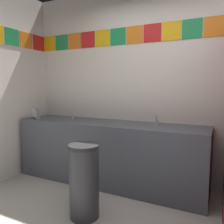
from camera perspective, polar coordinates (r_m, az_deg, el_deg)
The scene contains 6 objects.
wall_back at distance 3.10m, azimuth 16.76°, elevation 6.67°, with size 4.49×0.09×2.71m.
vanity_counter at distance 3.18m, azimuth -1.09°, elevation -10.02°, with size 2.62×0.61×0.84m.
faucet_left at distance 3.50m, azimuth -10.00°, elevation -0.80°, with size 0.04×0.10×0.14m.
faucet_right at distance 2.93m, azimuth 11.16°, elevation -2.20°, with size 0.04×0.10×0.14m.
soap_dispenser at distance 3.59m, azimuth -18.51°, elevation -0.44°, with size 0.09×0.09×0.16m.
trash_bin at distance 2.42m, azimuth -6.98°, elevation -16.76°, with size 0.31×0.31×0.75m.
Camera 1 is at (0.51, -1.46, 1.33)m, focal length 36.53 mm.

